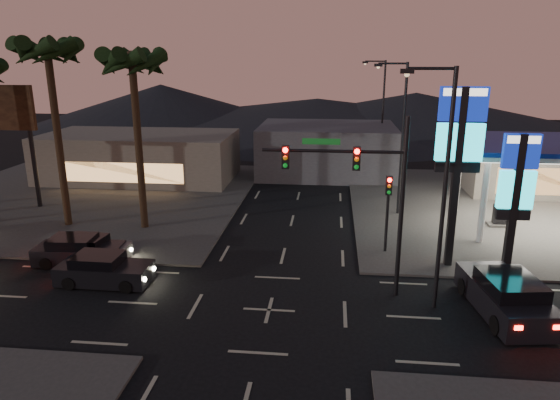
# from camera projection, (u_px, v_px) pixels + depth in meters

# --- Properties ---
(ground) EXTENTS (140.00, 140.00, 0.00)m
(ground) POSITION_uv_depth(u_px,v_px,m) (269.00, 310.00, 21.11)
(ground) COLOR black
(ground) RESTS_ON ground
(corner_lot_ne) EXTENTS (24.00, 24.00, 0.12)m
(corner_lot_ne) POSITION_uv_depth(u_px,v_px,m) (525.00, 209.00, 34.77)
(corner_lot_ne) COLOR #47443F
(corner_lot_ne) RESTS_ON ground
(corner_lot_nw) EXTENTS (24.00, 24.00, 0.12)m
(corner_lot_nw) POSITION_uv_depth(u_px,v_px,m) (87.00, 196.00, 37.99)
(corner_lot_nw) COLOR #47443F
(corner_lot_nw) RESTS_ON ground
(convenience_store) EXTENTS (10.00, 6.00, 4.00)m
(convenience_store) POSITION_uv_depth(u_px,v_px,m) (532.00, 167.00, 38.81)
(convenience_store) COLOR #726B5B
(convenience_store) RESTS_ON ground
(pylon_sign_tall) EXTENTS (2.20, 0.35, 9.00)m
(pylon_sign_tall) POSITION_uv_depth(u_px,v_px,m) (460.00, 142.00, 23.73)
(pylon_sign_tall) COLOR black
(pylon_sign_tall) RESTS_ON ground
(pylon_sign_short) EXTENTS (1.60, 0.35, 7.00)m
(pylon_sign_short) POSITION_uv_depth(u_px,v_px,m) (517.00, 184.00, 23.01)
(pylon_sign_short) COLOR black
(pylon_sign_short) RESTS_ON ground
(traffic_signal_mast) EXTENTS (6.10, 0.39, 8.00)m
(traffic_signal_mast) POSITION_uv_depth(u_px,v_px,m) (362.00, 181.00, 21.18)
(traffic_signal_mast) COLOR black
(traffic_signal_mast) RESTS_ON ground
(pedestal_signal) EXTENTS (0.32, 0.39, 4.30)m
(pedestal_signal) POSITION_uv_depth(u_px,v_px,m) (388.00, 202.00, 26.42)
(pedestal_signal) COLOR black
(pedestal_signal) RESTS_ON ground
(streetlight_near) EXTENTS (2.14, 0.25, 10.00)m
(streetlight_near) POSITION_uv_depth(u_px,v_px,m) (441.00, 177.00, 19.80)
(streetlight_near) COLOR black
(streetlight_near) RESTS_ON ground
(streetlight_mid) EXTENTS (2.14, 0.25, 10.00)m
(streetlight_mid) POSITION_uv_depth(u_px,v_px,m) (400.00, 130.00, 32.22)
(streetlight_mid) COLOR black
(streetlight_mid) RESTS_ON ground
(streetlight_far) EXTENTS (2.14, 0.25, 10.00)m
(streetlight_far) POSITION_uv_depth(u_px,v_px,m) (381.00, 109.00, 45.59)
(streetlight_far) COLOR black
(streetlight_far) RESTS_ON ground
(palm_a) EXTENTS (4.41, 4.41, 10.86)m
(palm_a) POSITION_uv_depth(u_px,v_px,m) (133.00, 73.00, 28.47)
(palm_a) COLOR black
(palm_a) RESTS_ON ground
(palm_b) EXTENTS (4.41, 4.41, 11.46)m
(palm_b) POSITION_uv_depth(u_px,v_px,m) (49.00, 63.00, 28.83)
(palm_b) COLOR black
(palm_b) RESTS_ON ground
(building_far_west) EXTENTS (16.00, 8.00, 4.00)m
(building_far_west) POSITION_uv_depth(u_px,v_px,m) (140.00, 157.00, 42.98)
(building_far_west) COLOR #726B5B
(building_far_west) RESTS_ON ground
(building_far_mid) EXTENTS (12.00, 9.00, 4.40)m
(building_far_mid) POSITION_uv_depth(u_px,v_px,m) (327.00, 150.00, 45.14)
(building_far_mid) COLOR #4C4C51
(building_far_mid) RESTS_ON ground
(hill_left) EXTENTS (40.00, 40.00, 6.00)m
(hill_left) POSITION_uv_depth(u_px,v_px,m) (162.00, 103.00, 80.11)
(hill_left) COLOR black
(hill_left) RESTS_ON ground
(hill_right) EXTENTS (50.00, 50.00, 5.00)m
(hill_right) POSITION_uv_depth(u_px,v_px,m) (415.00, 109.00, 76.23)
(hill_right) COLOR black
(hill_right) RESTS_ON ground
(hill_center) EXTENTS (60.00, 60.00, 4.00)m
(hill_center) POSITION_uv_depth(u_px,v_px,m) (317.00, 112.00, 77.88)
(hill_center) COLOR black
(hill_center) RESTS_ON ground
(car_lane_a_front) EXTENTS (4.47, 1.94, 1.44)m
(car_lane_a_front) POSITION_uv_depth(u_px,v_px,m) (104.00, 270.00, 23.42)
(car_lane_a_front) COLOR black
(car_lane_a_front) RESTS_ON ground
(car_lane_b_front) EXTENTS (4.13, 1.99, 1.31)m
(car_lane_b_front) POSITION_uv_depth(u_px,v_px,m) (90.00, 249.00, 26.09)
(car_lane_b_front) COLOR #535355
(car_lane_b_front) RESTS_ON ground
(car_lane_b_mid) EXTENTS (4.56, 2.14, 1.45)m
(car_lane_b_mid) POSITION_uv_depth(u_px,v_px,m) (78.00, 251.00, 25.70)
(car_lane_b_mid) COLOR black
(car_lane_b_mid) RESTS_ON ground
(suv_station) EXTENTS (2.89, 5.53, 1.76)m
(suv_station) POSITION_uv_depth(u_px,v_px,m) (505.00, 296.00, 20.61)
(suv_station) COLOR black
(suv_station) RESTS_ON ground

